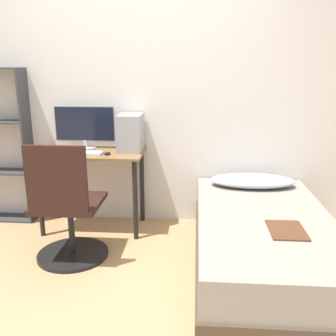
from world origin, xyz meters
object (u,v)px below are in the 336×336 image
(office_chair, at_px, (68,217))
(monitor, at_px, (85,126))
(keyboard, at_px, (79,153))
(pc_tower, at_px, (131,133))
(bed, at_px, (263,243))

(office_chair, height_order, monitor, monitor)
(keyboard, xyz_separation_m, pc_tower, (0.45, 0.19, 0.16))
(bed, bearing_deg, pc_tower, 146.00)
(pc_tower, bearing_deg, keyboard, -157.57)
(monitor, distance_m, keyboard, 0.34)
(bed, relative_size, pc_tower, 5.57)
(office_chair, xyz_separation_m, keyboard, (-0.05, 0.54, 0.40))
(office_chair, relative_size, bed, 0.52)
(bed, distance_m, monitor, 1.98)
(office_chair, xyz_separation_m, bed, (1.56, -0.05, -0.15))
(bed, distance_m, keyboard, 1.80)
(office_chair, relative_size, monitor, 1.68)
(bed, bearing_deg, office_chair, 178.13)
(monitor, bearing_deg, pc_tower, -8.95)
(office_chair, height_order, pc_tower, pc_tower)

